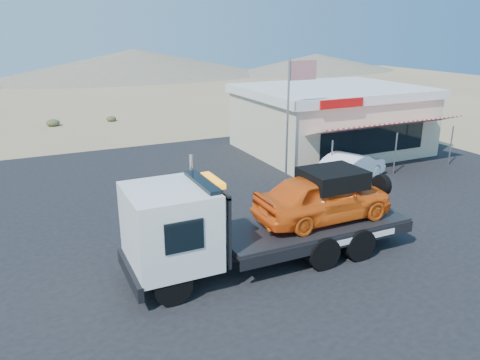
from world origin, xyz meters
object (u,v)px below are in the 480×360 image
at_px(white_sedan, 351,168).
at_px(flagpole, 292,107).
at_px(tow_truck, 266,214).
at_px(jerky_store, 331,118).

relative_size(white_sedan, flagpole, 0.77).
xyz_separation_m(tow_truck, jerky_store, (10.58, 11.23, 0.31)).
bearing_deg(tow_truck, white_sedan, 35.32).
bearing_deg(white_sedan, tow_truck, 101.80).
distance_m(white_sedan, jerky_store, 6.62).
distance_m(tow_truck, jerky_store, 15.44).
xyz_separation_m(white_sedan, flagpole, (-2.63, 1.34, 2.99)).
relative_size(tow_truck, flagpole, 1.56).
bearing_deg(tow_truck, jerky_store, 46.71).
bearing_deg(flagpole, jerky_store, 38.79).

